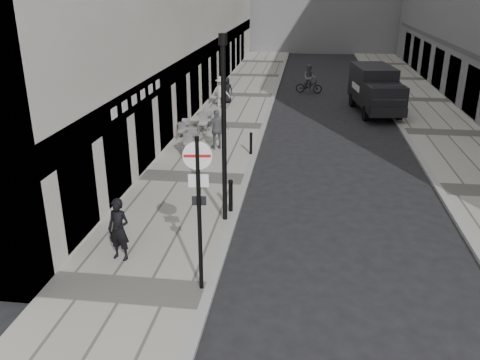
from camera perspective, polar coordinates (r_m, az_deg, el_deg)
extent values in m
cube|color=#9C998D|center=(26.53, -1.67, 6.10)|extent=(4.00, 60.00, 0.12)
cube|color=#9C998D|center=(27.11, 22.05, 4.87)|extent=(4.00, 60.00, 0.12)
imported|color=black|center=(13.70, -13.45, -5.43)|extent=(0.70, 0.55, 1.71)
cylinder|color=black|center=(11.64, -4.59, -4.11)|extent=(0.10, 0.10, 3.80)
cylinder|color=white|center=(11.10, -4.81, 2.74)|extent=(0.65, 0.13, 0.65)
cube|color=#B21414|center=(11.08, -4.83, 2.71)|extent=(0.59, 0.10, 0.07)
cube|color=white|center=(11.33, -4.68, -0.07)|extent=(0.46, 0.09, 0.30)
cylinder|color=black|center=(14.93, -1.80, 4.99)|extent=(0.14, 0.14, 5.39)
cylinder|color=black|center=(14.40, -1.93, 15.52)|extent=(0.25, 0.25, 0.31)
cylinder|color=black|center=(21.75, 1.23, 4.07)|extent=(0.12, 0.12, 0.90)
cylinder|color=black|center=(16.23, -1.05, -1.86)|extent=(0.13, 0.13, 1.01)
cylinder|color=black|center=(28.52, 13.96, 7.27)|extent=(0.39, 0.83, 0.80)
cylinder|color=black|center=(29.00, 17.37, 7.16)|extent=(0.39, 0.83, 0.80)
cylinder|color=black|center=(31.75, 12.52, 8.78)|extent=(0.39, 0.83, 0.80)
cylinder|color=black|center=(32.18, 15.62, 8.67)|extent=(0.39, 0.83, 0.80)
cube|color=black|center=(30.97, 14.62, 10.48)|extent=(2.48, 3.85, 2.01)
cube|color=black|center=(28.47, 15.90, 8.83)|extent=(2.23, 2.06, 1.40)
cube|color=#1E2328|center=(27.68, 16.40, 9.29)|extent=(1.79, 0.59, 0.74)
imported|color=black|center=(35.25, 7.74, 10.40)|extent=(1.83, 0.85, 0.92)
imported|color=#5A595E|center=(35.15, 7.79, 11.30)|extent=(0.93, 0.77, 1.74)
imported|color=slate|center=(22.32, -2.58, 5.68)|extent=(1.12, 0.75, 1.77)
imported|color=#BAB2AB|center=(30.22, -2.16, 9.86)|extent=(1.30, 0.96, 1.81)
imported|color=black|center=(31.33, -1.52, 10.06)|extent=(0.92, 0.80, 1.58)
cylinder|color=silver|center=(24.50, -6.28, 4.87)|extent=(0.39, 0.39, 0.03)
cylinder|color=silver|center=(24.41, -6.31, 5.61)|extent=(0.05, 0.05, 0.66)
cylinder|color=silver|center=(24.33, -6.34, 6.35)|extent=(0.62, 0.62, 0.03)
cylinder|color=silver|center=(25.49, -3.88, 5.61)|extent=(0.50, 0.50, 0.03)
cylinder|color=silver|center=(25.38, -3.91, 6.51)|extent=(0.07, 0.07, 0.84)
cylinder|color=silver|center=(25.28, -3.93, 7.43)|extent=(0.80, 0.80, 0.03)
cylinder|color=#AEAEB0|center=(22.32, -5.56, 3.27)|extent=(0.47, 0.47, 0.03)
cylinder|color=#AEAEB0|center=(22.21, -5.59, 4.22)|extent=(0.06, 0.06, 0.79)
cylinder|color=#AEAEB0|center=(22.10, -5.63, 5.19)|extent=(0.74, 0.74, 0.03)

